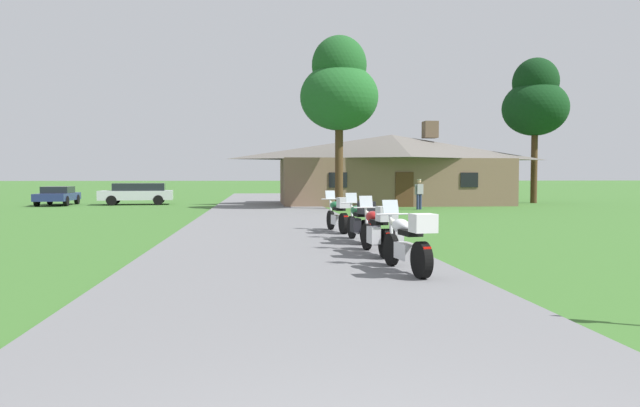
{
  "coord_description": "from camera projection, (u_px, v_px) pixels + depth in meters",
  "views": [
    {
      "loc": [
        -0.58,
        -2.21,
        1.81
      ],
      "look_at": [
        1.44,
        16.21,
        0.93
      ],
      "focal_mm": 31.48,
      "sensor_mm": 36.0,
      "label": 1
    }
  ],
  "objects": [
    {
      "name": "motorcycle_red_second_in_row",
      "position": [
        379.0,
        231.0,
        12.52
      ],
      "size": [
        0.84,
        2.08,
        1.3
      ],
      "rotation": [
        0.0,
        0.0,
        0.1
      ],
      "color": "black",
      "rests_on": "asphalt_driveway"
    },
    {
      "name": "parked_silver_suv_far_left",
      "position": [
        137.0,
        193.0,
        36.58
      ],
      "size": [
        4.78,
        2.34,
        1.4
      ],
      "rotation": [
        0.0,
        0.0,
        1.68
      ],
      "color": "#ADAFB7",
      "rests_on": "ground"
    },
    {
      "name": "ground_plane",
      "position": [
        274.0,
        223.0,
        22.2
      ],
      "size": [
        500.0,
        500.0,
        0.0
      ],
      "primitive_type": "plane",
      "color": "#386628"
    },
    {
      "name": "asphalt_driveway",
      "position": [
        275.0,
        226.0,
        20.22
      ],
      "size": [
        6.4,
        80.0,
        0.06
      ],
      "primitive_type": "cube",
      "color": "slate",
      "rests_on": "ground"
    },
    {
      "name": "bystander_gray_shirt_near_lodge",
      "position": [
        419.0,
        192.0,
        31.16
      ],
      "size": [
        0.53,
        0.32,
        1.69
      ],
      "rotation": [
        0.0,
        0.0,
        0.31
      ],
      "color": "navy",
      "rests_on": "ground"
    },
    {
      "name": "motorcycle_green_third_in_row",
      "position": [
        361.0,
        222.0,
        15.0
      ],
      "size": [
        0.83,
        2.08,
        1.3
      ],
      "rotation": [
        0.0,
        0.0,
        0.09
      ],
      "color": "black",
      "rests_on": "asphalt_driveway"
    },
    {
      "name": "tree_right_of_lodge",
      "position": [
        535.0,
        101.0,
        38.67
      ],
      "size": [
        4.45,
        4.45,
        10.01
      ],
      "color": "#422D19",
      "rests_on": "ground"
    },
    {
      "name": "stone_lodge",
      "position": [
        392.0,
        169.0,
        37.02
      ],
      "size": [
        15.32,
        7.03,
        5.5
      ],
      "color": "brown",
      "rests_on": "ground"
    },
    {
      "name": "parked_navy_sedan_far_left",
      "position": [
        58.0,
        195.0,
        35.81
      ],
      "size": [
        2.1,
        4.3,
        1.2
      ],
      "rotation": [
        0.0,
        0.0,
        0.06
      ],
      "color": "navy",
      "rests_on": "ground"
    },
    {
      "name": "motorcycle_white_nearest_to_camera",
      "position": [
        409.0,
        242.0,
        10.2
      ],
      "size": [
        0.75,
        2.08,
        1.3
      ],
      "rotation": [
        0.0,
        0.0,
        0.13
      ],
      "color": "black",
      "rests_on": "asphalt_driveway"
    },
    {
      "name": "motorcycle_green_farthest_in_row",
      "position": [
        338.0,
        214.0,
        17.79
      ],
      "size": [
        0.78,
        2.08,
        1.3
      ],
      "rotation": [
        0.0,
        0.0,
        0.16
      ],
      "color": "black",
      "rests_on": "asphalt_driveway"
    },
    {
      "name": "tree_by_lodge_front",
      "position": [
        339.0,
        88.0,
        30.61
      ],
      "size": [
        4.28,
        4.28,
        9.5
      ],
      "color": "#422D19",
      "rests_on": "ground"
    }
  ]
}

